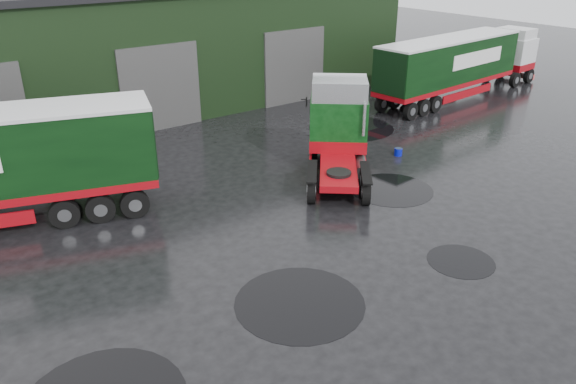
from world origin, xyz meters
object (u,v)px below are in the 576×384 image
object	(u,v)px
wash_bucket	(398,152)
hero_tractor	(339,135)
tree_back_b	(164,7)
lorry_right	(448,70)
warehouse	(110,45)

from	to	relation	value
wash_bucket	hero_tractor	bearing A→B (deg)	-173.11
wash_bucket	tree_back_b	distance (m)	25.76
lorry_right	warehouse	bearing A→B (deg)	-130.47
lorry_right	tree_back_b	xyz separation A→B (m)	(-7.00, 21.00, 1.98)
warehouse	wash_bucket	xyz separation A→B (m)	(6.37, -15.45, -3.00)
wash_bucket	tree_back_b	size ratio (longest dim) A/B	0.04
lorry_right	tree_back_b	distance (m)	22.22
warehouse	hero_tractor	xyz separation A→B (m)	(2.50, -15.92, -1.34)
lorry_right	tree_back_b	bearing A→B (deg)	-165.79
lorry_right	wash_bucket	world-z (taller)	lorry_right
lorry_right	wash_bucket	xyz separation A→B (m)	(-8.63, -4.45, -1.61)
hero_tractor	tree_back_b	bearing A→B (deg)	118.58
warehouse	tree_back_b	world-z (taller)	tree_back_b
warehouse	lorry_right	xyz separation A→B (m)	(15.00, -11.00, -1.38)
tree_back_b	warehouse	bearing A→B (deg)	-128.66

